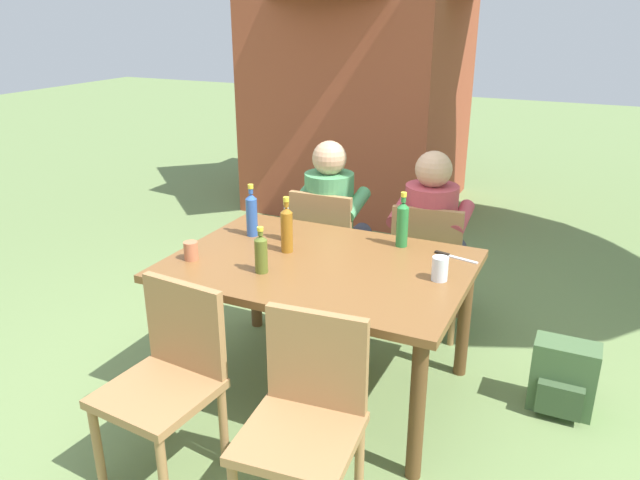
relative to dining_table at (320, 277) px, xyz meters
name	(u,v)px	position (x,y,z in m)	size (l,w,h in m)	color
ground_plane	(320,386)	(0.00, 0.00, -0.66)	(24.00, 24.00, 0.00)	#6B844C
dining_table	(320,277)	(0.00, 0.00, 0.00)	(1.50, 1.07, 0.75)	brown
chair_far_right	(428,262)	(0.35, 0.83, -0.17)	(0.49, 0.49, 0.87)	#A37547
chair_far_left	(327,245)	(-0.34, 0.83, -0.17)	(0.45, 0.45, 0.87)	#A37547
chair_near_left	(169,372)	(-0.33, -0.83, -0.17)	(0.48, 0.48, 0.87)	#A37547
chair_near_right	(306,413)	(0.33, -0.83, -0.17)	(0.48, 0.48, 0.87)	#A37547
person_in_white_shirt	(433,231)	(0.34, 0.94, 0.00)	(0.47, 0.61, 1.18)	#B7424C
person_in_plaid_shirt	(334,216)	(-0.34, 0.94, 0.00)	(0.47, 0.61, 1.18)	#4C935B
bottle_amber	(287,228)	(-0.22, 0.06, 0.22)	(0.06, 0.06, 0.30)	#996019
bottle_green	(402,223)	(0.31, 0.39, 0.22)	(0.06, 0.06, 0.30)	#287A38
bottle_clear	(287,224)	(-0.30, 0.21, 0.18)	(0.06, 0.06, 0.22)	white
bottle_olive	(261,253)	(-0.21, -0.24, 0.19)	(0.06, 0.06, 0.23)	#566623
bottle_blue	(252,214)	(-0.51, 0.19, 0.22)	(0.06, 0.06, 0.30)	#2D56A3
cup_glass	(440,269)	(0.61, 0.04, 0.14)	(0.08, 0.08, 0.12)	silver
cup_terracotta	(191,251)	(-0.62, -0.25, 0.13)	(0.07, 0.07, 0.10)	#BC6B47
table_knife	(453,256)	(0.60, 0.35, 0.09)	(0.24, 0.08, 0.01)	silver
backpack_by_near_side	(563,379)	(1.22, 0.34, -0.48)	(0.32, 0.23, 0.38)	#47663D
brick_kiosk	(361,71)	(-1.11, 3.37, 0.70)	(2.21, 2.04, 2.59)	#9E472D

